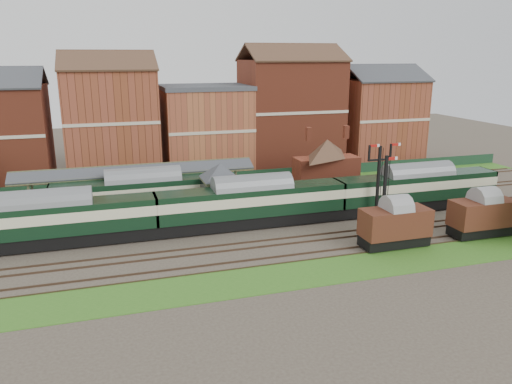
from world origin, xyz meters
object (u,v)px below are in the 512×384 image
object	(u,v)px
signal_box	(221,190)
platform_railcar	(144,194)
dmu_train	(252,202)
goods_van_a	(395,224)
semaphore_bracket	(379,179)

from	to	relation	value
signal_box	platform_railcar	xyz separation A→B (m)	(-7.57, 3.25, -0.66)
signal_box	dmu_train	size ratio (longest dim) A/B	0.11
goods_van_a	semaphore_bracket	bearing A→B (deg)	73.06
platform_railcar	signal_box	bearing A→B (deg)	-23.22
semaphore_bracket	goods_van_a	distance (m)	7.24
dmu_train	goods_van_a	distance (m)	13.93
platform_railcar	goods_van_a	xyz separation A→B (m)	(20.63, -15.50, -0.41)
dmu_train	signal_box	bearing A→B (deg)	126.86
dmu_train	platform_railcar	bearing A→B (deg)	147.01
signal_box	semaphore_bracket	world-z (taller)	semaphore_bracket
dmu_train	platform_railcar	distance (m)	11.94
dmu_train	platform_railcar	world-z (taller)	dmu_train
signal_box	platform_railcar	size ratio (longest dim) A/B	0.32
platform_railcar	goods_van_a	distance (m)	25.81
signal_box	platform_railcar	distance (m)	8.27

